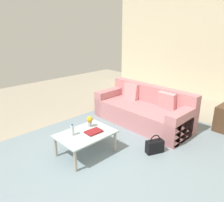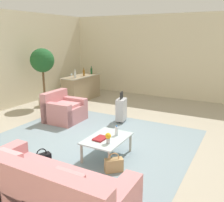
{
  "view_description": "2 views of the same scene",
  "coord_description": "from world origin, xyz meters",
  "px_view_note": "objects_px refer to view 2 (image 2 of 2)",
  "views": [
    {
      "loc": [
        1.64,
        2.28,
        2.2
      ],
      "look_at": [
        -0.76,
        -0.21,
        0.99
      ],
      "focal_mm": 35.0,
      "sensor_mm": 36.0,
      "label": 1
    },
    {
      "loc": [
        -4.27,
        -2.74,
        2.31
      ],
      "look_at": [
        -0.15,
        -0.47,
        1.08
      ],
      "focal_mm": 40.0,
      "sensor_mm": 36.0,
      "label": 2
    }
  ],
  "objects_px": {
    "couch": "(45,194)",
    "potted_ficus": "(43,65)",
    "water_bottle": "(117,131)",
    "handbag_black": "(42,160)",
    "flower_vase": "(108,137)",
    "wine_bottle_amber": "(84,73)",
    "wine_bottle_green": "(91,71)",
    "handbag_tan": "(114,165)",
    "wine_glass_leftmost": "(71,75)",
    "armchair": "(63,111)",
    "coffee_table": "(107,140)",
    "suitcase_silver": "(121,109)",
    "wine_bottle_clear": "(75,75)",
    "coffee_table_book": "(100,138)",
    "wine_glass_left_of_centre": "(91,71)",
    "bar_console": "(82,87)"
  },
  "relations": [
    {
      "from": "armchair",
      "to": "coffee_table",
      "type": "xyz_separation_m",
      "value": [
        -1.3,
        -2.17,
        0.06
      ]
    },
    {
      "from": "water_bottle",
      "to": "handbag_black",
      "type": "distance_m",
      "value": 1.5
    },
    {
      "from": "handbag_black",
      "to": "wine_bottle_clear",
      "type": "bearing_deg",
      "value": 28.91
    },
    {
      "from": "wine_bottle_amber",
      "to": "suitcase_silver",
      "type": "height_order",
      "value": "wine_bottle_amber"
    },
    {
      "from": "coffee_table",
      "to": "wine_bottle_green",
      "type": "relative_size",
      "value": 3.26
    },
    {
      "from": "armchair",
      "to": "wine_bottle_green",
      "type": "bearing_deg",
      "value": 16.9
    },
    {
      "from": "couch",
      "to": "bar_console",
      "type": "xyz_separation_m",
      "value": [
        5.29,
        3.2,
        0.17
      ]
    },
    {
      "from": "armchair",
      "to": "water_bottle",
      "type": "xyz_separation_m",
      "value": [
        -1.1,
        -2.27,
        0.21
      ]
    },
    {
      "from": "wine_glass_leftmost",
      "to": "wine_bottle_amber",
      "type": "distance_m",
      "value": 0.6
    },
    {
      "from": "wine_bottle_amber",
      "to": "potted_ficus",
      "type": "height_order",
      "value": "potted_ficus"
    },
    {
      "from": "armchair",
      "to": "potted_ficus",
      "type": "height_order",
      "value": "potted_ficus"
    },
    {
      "from": "flower_vase",
      "to": "coffee_table",
      "type": "bearing_deg",
      "value": 34.29
    },
    {
      "from": "flower_vase",
      "to": "wine_bottle_amber",
      "type": "relative_size",
      "value": 0.68
    },
    {
      "from": "coffee_table",
      "to": "potted_ficus",
      "type": "xyz_separation_m",
      "value": [
        2.2,
        3.7,
        1.02
      ]
    },
    {
      "from": "wine_bottle_clear",
      "to": "wine_bottle_green",
      "type": "xyz_separation_m",
      "value": [
        1.02,
        0.0,
        0.0
      ]
    },
    {
      "from": "coffee_table_book",
      "to": "wine_bottle_amber",
      "type": "bearing_deg",
      "value": 41.02
    },
    {
      "from": "coffee_table",
      "to": "wine_bottle_amber",
      "type": "xyz_separation_m",
      "value": [
        3.51,
        2.99,
        0.67
      ]
    },
    {
      "from": "wine_bottle_green",
      "to": "suitcase_silver",
      "type": "distance_m",
      "value": 3.11
    },
    {
      "from": "couch",
      "to": "potted_ficus",
      "type": "bearing_deg",
      "value": 43.57
    },
    {
      "from": "flower_vase",
      "to": "handbag_black",
      "type": "xyz_separation_m",
      "value": [
        -0.68,
        0.99,
        -0.4
      ]
    },
    {
      "from": "wine_glass_left_of_centre",
      "to": "potted_ficus",
      "type": "distance_m",
      "value": 2.02
    },
    {
      "from": "potted_ficus",
      "to": "suitcase_silver",
      "type": "bearing_deg",
      "value": -93.81
    },
    {
      "from": "water_bottle",
      "to": "couch",
      "type": "bearing_deg",
      "value": 180.0
    },
    {
      "from": "armchair",
      "to": "wine_glass_leftmost",
      "type": "bearing_deg",
      "value": 29.82
    },
    {
      "from": "couch",
      "to": "coffee_table_book",
      "type": "distance_m",
      "value": 1.69
    },
    {
      "from": "wine_glass_leftmost",
      "to": "wine_bottle_green",
      "type": "height_order",
      "value": "wine_bottle_green"
    },
    {
      "from": "wine_bottle_amber",
      "to": "wine_bottle_green",
      "type": "distance_m",
      "value": 0.5
    },
    {
      "from": "armchair",
      "to": "water_bottle",
      "type": "distance_m",
      "value": 2.53
    },
    {
      "from": "wine_bottle_clear",
      "to": "potted_ficus",
      "type": "relative_size",
      "value": 0.16
    },
    {
      "from": "wine_bottle_green",
      "to": "handbag_tan",
      "type": "bearing_deg",
      "value": -142.73
    },
    {
      "from": "armchair",
      "to": "wine_bottle_clear",
      "type": "distance_m",
      "value": 2.01
    },
    {
      "from": "suitcase_silver",
      "to": "potted_ficus",
      "type": "height_order",
      "value": "potted_ficus"
    },
    {
      "from": "coffee_table_book",
      "to": "flower_vase",
      "type": "height_order",
      "value": "flower_vase"
    },
    {
      "from": "coffee_table",
      "to": "wine_bottle_clear",
      "type": "xyz_separation_m",
      "value": [
        2.99,
        2.99,
        0.67
      ]
    },
    {
      "from": "flower_vase",
      "to": "suitcase_silver",
      "type": "distance_m",
      "value": 2.38
    },
    {
      "from": "wine_bottle_clear",
      "to": "wine_bottle_green",
      "type": "bearing_deg",
      "value": 0.0
    },
    {
      "from": "couch",
      "to": "handbag_black",
      "type": "relative_size",
      "value": 6.35
    },
    {
      "from": "coffee_table_book",
      "to": "wine_glass_leftmost",
      "type": "relative_size",
      "value": 1.83
    },
    {
      "from": "coffee_table",
      "to": "wine_bottle_green",
      "type": "height_order",
      "value": "wine_bottle_green"
    },
    {
      "from": "wine_glass_leftmost",
      "to": "wine_bottle_amber",
      "type": "xyz_separation_m",
      "value": [
        0.59,
        -0.11,
        0.01
      ]
    },
    {
      "from": "potted_ficus",
      "to": "wine_bottle_clear",
      "type": "bearing_deg",
      "value": -42.1
    },
    {
      "from": "wine_bottle_clear",
      "to": "wine_bottle_amber",
      "type": "distance_m",
      "value": 0.52
    },
    {
      "from": "water_bottle",
      "to": "suitcase_silver",
      "type": "relative_size",
      "value": 0.24
    },
    {
      "from": "water_bottle",
      "to": "handbag_black",
      "type": "bearing_deg",
      "value": 139.34
    },
    {
      "from": "armchair",
      "to": "water_bottle",
      "type": "relative_size",
      "value": 4.78
    },
    {
      "from": "wine_bottle_amber",
      "to": "wine_glass_left_of_centre",
      "type": "bearing_deg",
      "value": 7.3
    },
    {
      "from": "armchair",
      "to": "flower_vase",
      "type": "relative_size",
      "value": 4.76
    },
    {
      "from": "wine_bottle_green",
      "to": "armchair",
      "type": "bearing_deg",
      "value": -163.1
    },
    {
      "from": "coffee_table_book",
      "to": "suitcase_silver",
      "type": "bearing_deg",
      "value": 18.6
    },
    {
      "from": "couch",
      "to": "wine_bottle_clear",
      "type": "relative_size",
      "value": 7.58
    }
  ]
}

